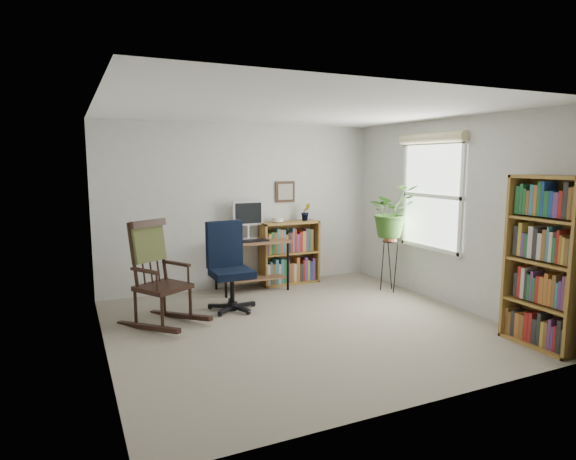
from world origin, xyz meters
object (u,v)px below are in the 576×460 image
office_chair (232,266)px  low_bookshelf (290,253)px  rocking_chair (163,273)px  tall_bookshelf (546,262)px  desk (252,265)px

office_chair → low_bookshelf: bearing=31.8°
rocking_chair → low_bookshelf: bearing=-3.2°
low_bookshelf → tall_bookshelf: size_ratio=0.55×
desk → tall_bookshelf: size_ratio=0.59×
office_chair → tall_bookshelf: 3.48m
rocking_chair → low_bookshelf: rocking_chair is taller
desk → low_bookshelf: low_bookshelf is taller
office_chair → rocking_chair: 0.91m
low_bookshelf → tall_bookshelf: (1.24, -3.37, 0.38)m
tall_bookshelf → office_chair: bearing=135.3°
office_chair → low_bookshelf: office_chair is taller
rocking_chair → desk: bearing=3.5°
desk → rocking_chair: (-1.45, -1.01, 0.24)m
rocking_chair → tall_bookshelf: 4.03m
low_bookshelf → tall_bookshelf: tall_bookshelf is taller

